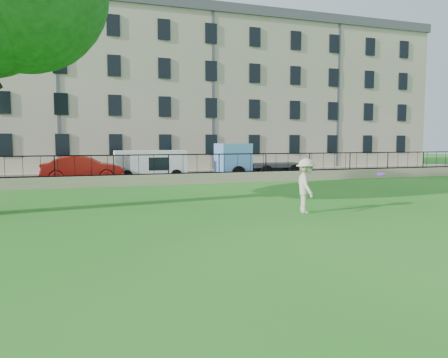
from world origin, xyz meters
name	(u,v)px	position (x,y,z in m)	size (l,w,h in m)	color
ground	(250,222)	(0.00, 0.00, 0.00)	(120.00, 120.00, 0.00)	#206818
retaining_wall	(169,179)	(0.00, 12.00, 0.30)	(50.00, 0.40, 0.60)	gray
iron_railing	(169,164)	(0.00, 12.00, 1.15)	(50.00, 0.05, 1.13)	black
street	(154,178)	(0.00, 16.70, 0.01)	(60.00, 9.00, 0.01)	black
sidewalk	(143,172)	(0.00, 21.90, 0.06)	(60.00, 1.40, 0.12)	gray
building_row	(132,91)	(0.00, 27.57, 6.92)	(56.40, 10.40, 13.80)	beige
man	(306,186)	(2.48, 0.95, 0.94)	(1.21, 0.70, 1.88)	beige
frisbee	(381,174)	(4.65, -0.19, 1.37)	(0.27, 0.27, 0.03)	#7626D7
red_sedan	(84,169)	(-4.50, 15.40, 0.79)	(1.68, 4.81, 1.58)	maroon
white_van	(150,165)	(-0.47, 15.40, 0.93)	(4.43, 1.73, 1.86)	white
blue_truck	(258,161)	(6.50, 14.44, 1.15)	(5.50, 1.95, 2.31)	#6098E2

